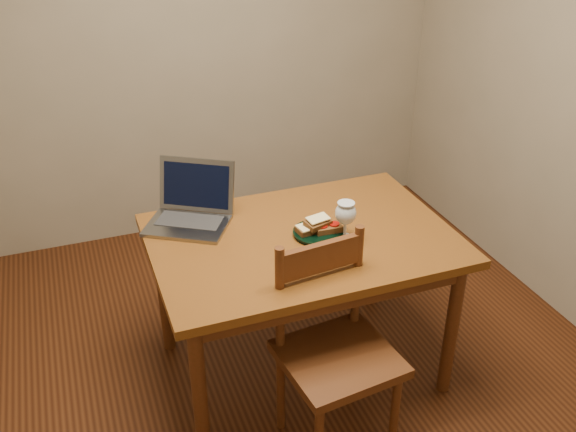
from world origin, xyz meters
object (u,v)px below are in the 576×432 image
object	(u,v)px
table	(302,253)
chair	(336,344)
plate	(318,233)
milk_glass	(345,221)
laptop	(192,206)

from	to	relation	value
table	chair	size ratio (longest dim) A/B	2.73
chair	plate	size ratio (longest dim) A/B	2.16
chair	milk_glass	distance (m)	0.52
table	laptop	xyz separation A→B (m)	(-0.41, 0.31, 0.15)
table	milk_glass	world-z (taller)	milk_glass
plate	milk_glass	xyz separation A→B (m)	(0.10, -0.07, 0.08)
laptop	plate	bearing A→B (deg)	-2.69
table	chair	distance (m)	0.47
table	laptop	world-z (taller)	laptop
plate	laptop	distance (m)	0.58
chair	plate	distance (m)	0.50
chair	plate	world-z (taller)	chair
table	milk_glass	size ratio (longest dim) A/B	7.38
plate	laptop	size ratio (longest dim) A/B	0.47
table	plate	bearing A→B (deg)	-10.63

